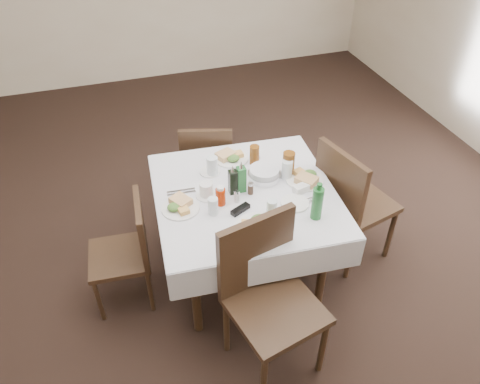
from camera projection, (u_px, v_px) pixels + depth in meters
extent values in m
plane|color=black|center=(214.00, 268.00, 3.57)|extent=(7.00, 7.00, 0.00)
cylinder|color=#2F2112|center=(196.00, 293.00, 2.93)|extent=(0.06, 0.06, 0.72)
cylinder|color=#2F2112|center=(178.00, 208.00, 3.57)|extent=(0.06, 0.06, 0.72)
cylinder|color=#2F2112|center=(323.00, 269.00, 3.08)|extent=(0.06, 0.06, 0.72)
cylinder|color=#2F2112|center=(284.00, 191.00, 3.72)|extent=(0.06, 0.06, 0.72)
cube|color=#2F2112|center=(245.00, 196.00, 3.09)|extent=(1.13, 1.13, 0.03)
cube|color=silver|center=(245.00, 193.00, 3.07)|extent=(1.25, 1.25, 0.01)
cube|color=silver|center=(227.00, 158.00, 3.58)|extent=(1.16, 0.10, 0.22)
cube|color=silver|center=(270.00, 269.00, 2.70)|extent=(1.16, 0.10, 0.22)
cube|color=silver|center=(326.00, 193.00, 3.25)|extent=(0.10, 1.16, 0.22)
cube|color=silver|center=(158.00, 219.00, 3.04)|extent=(0.10, 1.16, 0.22)
cube|color=#2F2112|center=(208.00, 164.00, 3.91)|extent=(0.50, 0.50, 0.04)
cube|color=#2F2112|center=(206.00, 155.00, 3.63)|extent=(0.40, 0.15, 0.44)
cylinder|color=#2F2112|center=(229.00, 172.00, 4.18)|extent=(0.03, 0.03, 0.42)
cylinder|color=#2F2112|center=(230.00, 196.00, 3.91)|extent=(0.03, 0.03, 0.42)
cylinder|color=#2F2112|center=(190.00, 172.00, 4.18)|extent=(0.03, 0.03, 0.42)
cylinder|color=#2F2112|center=(188.00, 197.00, 3.90)|extent=(0.03, 0.03, 0.42)
cube|color=#2F2112|center=(276.00, 310.00, 2.66)|extent=(0.58, 0.58, 0.04)
cube|color=#2F2112|center=(256.00, 254.00, 2.64)|extent=(0.48, 0.15, 0.53)
cylinder|color=#2F2112|center=(264.00, 380.00, 2.59)|extent=(0.04, 0.04, 0.50)
cylinder|color=#2F2112|center=(226.00, 325.00, 2.87)|extent=(0.04, 0.04, 0.50)
cylinder|color=#2F2112|center=(323.00, 346.00, 2.76)|extent=(0.04, 0.04, 0.50)
cylinder|color=#2F2112|center=(282.00, 297.00, 3.04)|extent=(0.04, 0.04, 0.50)
cube|color=#2F2112|center=(357.00, 203.00, 3.42)|extent=(0.57, 0.57, 0.04)
cube|color=#2F2112|center=(339.00, 185.00, 3.17)|extent=(0.16, 0.47, 0.51)
cylinder|color=#2F2112|center=(391.00, 233.00, 3.52)|extent=(0.04, 0.04, 0.48)
cylinder|color=#2F2112|center=(350.00, 254.00, 3.35)|extent=(0.04, 0.04, 0.48)
cylinder|color=#2F2112|center=(354.00, 204.00, 3.79)|extent=(0.04, 0.04, 0.48)
cylinder|color=#2F2112|center=(314.00, 221.00, 3.62)|extent=(0.04, 0.04, 0.48)
cube|color=#2F2112|center=(119.00, 256.00, 3.12)|extent=(0.42, 0.42, 0.04)
cube|color=#2F2112|center=(142.00, 229.00, 3.02)|extent=(0.06, 0.39, 0.43)
cylinder|color=#2F2112|center=(99.00, 263.00, 3.34)|extent=(0.03, 0.03, 0.40)
cylinder|color=#2F2112|center=(146.00, 255.00, 3.40)|extent=(0.03, 0.03, 0.40)
cylinder|color=#2F2112|center=(99.00, 300.00, 3.08)|extent=(0.03, 0.03, 0.40)
cylinder|color=#2F2112|center=(150.00, 291.00, 3.15)|extent=(0.03, 0.03, 0.40)
cylinder|color=white|center=(231.00, 158.00, 3.37)|extent=(0.24, 0.24, 0.01)
cube|color=tan|center=(226.00, 155.00, 3.35)|extent=(0.16, 0.14, 0.04)
cube|color=#C8873E|center=(237.00, 154.00, 3.37)|extent=(0.09, 0.07, 0.03)
ellipsoid|color=#2C6119|center=(233.00, 158.00, 3.32)|extent=(0.09, 0.08, 0.04)
cylinder|color=white|center=(259.00, 230.00, 2.78)|extent=(0.30, 0.30, 0.02)
cube|color=tan|center=(267.00, 229.00, 2.74)|extent=(0.16, 0.13, 0.05)
cube|color=#C8873E|center=(250.00, 226.00, 2.77)|extent=(0.12, 0.11, 0.04)
ellipsoid|color=#2C6119|center=(259.00, 220.00, 2.80)|extent=(0.11, 0.10, 0.05)
cylinder|color=white|center=(305.00, 179.00, 3.17)|extent=(0.26, 0.26, 0.01)
cube|color=tan|center=(307.00, 180.00, 3.12)|extent=(0.17, 0.17, 0.04)
cube|color=#C8873E|center=(300.00, 173.00, 3.18)|extent=(0.09, 0.10, 0.03)
ellipsoid|color=#2C6119|center=(310.00, 174.00, 3.17)|extent=(0.10, 0.09, 0.04)
cylinder|color=white|center=(181.00, 208.00, 2.94)|extent=(0.24, 0.24, 0.01)
cube|color=tan|center=(181.00, 201.00, 2.95)|extent=(0.15, 0.16, 0.04)
cube|color=#C8873E|center=(183.00, 210.00, 2.89)|extent=(0.08, 0.09, 0.03)
ellipsoid|color=#2C6119|center=(174.00, 207.00, 2.91)|extent=(0.09, 0.08, 0.04)
cylinder|color=white|center=(210.00, 172.00, 3.24)|extent=(0.14, 0.14, 0.01)
cylinder|color=white|center=(295.00, 203.00, 2.98)|extent=(0.18, 0.18, 0.01)
cylinder|color=silver|center=(212.00, 166.00, 3.18)|extent=(0.08, 0.08, 0.14)
cylinder|color=silver|center=(272.00, 208.00, 2.85)|extent=(0.06, 0.06, 0.12)
cylinder|color=silver|center=(287.00, 170.00, 3.15)|extent=(0.07, 0.07, 0.14)
cylinder|color=silver|center=(213.00, 206.00, 2.88)|extent=(0.06, 0.06, 0.12)
cylinder|color=brown|center=(254.00, 155.00, 3.28)|extent=(0.07, 0.07, 0.14)
cylinder|color=brown|center=(288.00, 164.00, 3.18)|extent=(0.08, 0.08, 0.17)
cylinder|color=silver|center=(264.00, 175.00, 3.18)|extent=(0.23, 0.23, 0.04)
cylinder|color=silver|center=(264.00, 172.00, 3.16)|extent=(0.20, 0.20, 0.05)
cube|color=black|center=(233.00, 182.00, 3.02)|extent=(0.05, 0.05, 0.17)
cone|color=silver|center=(233.00, 168.00, 2.95)|extent=(0.03, 0.03, 0.05)
cube|color=#21682D|center=(241.00, 179.00, 3.03)|extent=(0.06, 0.06, 0.18)
cone|color=silver|center=(241.00, 165.00, 2.96)|extent=(0.03, 0.03, 0.05)
cylinder|color=#AC2402|center=(221.00, 197.00, 2.95)|extent=(0.06, 0.06, 0.12)
cylinder|color=white|center=(220.00, 188.00, 2.90)|extent=(0.05, 0.05, 0.02)
cylinder|color=white|center=(237.00, 197.00, 2.98)|extent=(0.04, 0.04, 0.07)
cylinder|color=silver|center=(237.00, 192.00, 2.95)|extent=(0.04, 0.04, 0.01)
cylinder|color=#402C20|center=(250.00, 189.00, 3.04)|extent=(0.04, 0.04, 0.07)
cylinder|color=silver|center=(251.00, 184.00, 3.01)|extent=(0.04, 0.04, 0.01)
cylinder|color=white|center=(207.00, 195.00, 3.04)|extent=(0.14, 0.14, 0.01)
cylinder|color=white|center=(206.00, 189.00, 3.01)|extent=(0.09, 0.09, 0.09)
cylinder|color=black|center=(206.00, 185.00, 2.99)|extent=(0.07, 0.07, 0.01)
torus|color=white|center=(210.00, 184.00, 3.05)|extent=(0.05, 0.05, 0.06)
cube|color=black|center=(240.00, 209.00, 2.92)|extent=(0.14, 0.10, 0.03)
cylinder|color=#21682D|center=(317.00, 203.00, 2.81)|extent=(0.07, 0.07, 0.22)
cylinder|color=#21682D|center=(319.00, 187.00, 2.73)|extent=(0.03, 0.03, 0.04)
cube|color=white|center=(301.00, 189.00, 3.06)|extent=(0.11, 0.08, 0.05)
cube|color=#F09EBF|center=(301.00, 187.00, 3.06)|extent=(0.09, 0.06, 0.02)
cube|color=silver|center=(254.00, 153.00, 3.42)|extent=(0.04, 0.16, 0.01)
cube|color=silver|center=(258.00, 153.00, 3.43)|extent=(0.04, 0.16, 0.01)
cube|color=silver|center=(237.00, 242.00, 2.71)|extent=(0.02, 0.19, 0.01)
cube|color=silver|center=(232.00, 243.00, 2.70)|extent=(0.02, 0.19, 0.01)
cube|color=silver|center=(307.00, 203.00, 2.98)|extent=(0.18, 0.04, 0.01)
cube|color=silver|center=(305.00, 200.00, 3.00)|extent=(0.18, 0.04, 0.01)
cube|color=silver|center=(181.00, 191.00, 3.08)|extent=(0.19, 0.03, 0.01)
cube|color=silver|center=(182.00, 193.00, 3.06)|extent=(0.19, 0.03, 0.01)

